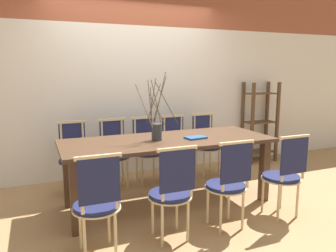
{
  "coord_description": "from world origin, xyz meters",
  "views": [
    {
      "loc": [
        -1.39,
        -3.35,
        1.55
      ],
      "look_at": [
        0.0,
        0.0,
        0.92
      ],
      "focal_mm": 35.0,
      "sensor_mm": 36.0,
      "label": 1
    }
  ],
  "objects_px": {
    "chair_near_center": "(228,181)",
    "vase_centerpiece": "(157,129)",
    "chair_far_center": "(147,148)",
    "book_stack": "(196,138)",
    "dining_table": "(168,148)",
    "shelving_rack": "(260,122)"
  },
  "relations": [
    {
      "from": "chair_far_center",
      "to": "vase_centerpiece",
      "type": "height_order",
      "value": "vase_centerpiece"
    },
    {
      "from": "chair_far_center",
      "to": "vase_centerpiece",
      "type": "bearing_deg",
      "value": 78.82
    },
    {
      "from": "shelving_rack",
      "to": "vase_centerpiece",
      "type": "bearing_deg",
      "value": -154.06
    },
    {
      "from": "dining_table",
      "to": "chair_near_center",
      "type": "xyz_separation_m",
      "value": [
        0.3,
        -0.8,
        -0.18
      ]
    },
    {
      "from": "chair_near_center",
      "to": "book_stack",
      "type": "bearing_deg",
      "value": 89.65
    },
    {
      "from": "chair_near_center",
      "to": "chair_far_center",
      "type": "distance_m",
      "value": 1.62
    },
    {
      "from": "dining_table",
      "to": "book_stack",
      "type": "bearing_deg",
      "value": -16.73
    },
    {
      "from": "dining_table",
      "to": "vase_centerpiece",
      "type": "distance_m",
      "value": 0.27
    },
    {
      "from": "chair_far_center",
      "to": "book_stack",
      "type": "height_order",
      "value": "chair_far_center"
    },
    {
      "from": "chair_near_center",
      "to": "vase_centerpiece",
      "type": "bearing_deg",
      "value": 119.56
    },
    {
      "from": "vase_centerpiece",
      "to": "shelving_rack",
      "type": "height_order",
      "value": "vase_centerpiece"
    },
    {
      "from": "chair_far_center",
      "to": "dining_table",
      "type": "bearing_deg",
      "value": 88.75
    },
    {
      "from": "dining_table",
      "to": "book_stack",
      "type": "xyz_separation_m",
      "value": [
        0.31,
        -0.09,
        0.11
      ]
    },
    {
      "from": "chair_far_center",
      "to": "vase_centerpiece",
      "type": "relative_size",
      "value": 1.2
    },
    {
      "from": "chair_far_center",
      "to": "shelving_rack",
      "type": "height_order",
      "value": "shelving_rack"
    },
    {
      "from": "dining_table",
      "to": "shelving_rack",
      "type": "relative_size",
      "value": 1.78
    },
    {
      "from": "chair_far_center",
      "to": "chair_near_center",
      "type": "bearing_deg",
      "value": 100.09
    },
    {
      "from": "vase_centerpiece",
      "to": "chair_far_center",
      "type": "bearing_deg",
      "value": 78.82
    },
    {
      "from": "shelving_rack",
      "to": "dining_table",
      "type": "bearing_deg",
      "value": -152.87
    },
    {
      "from": "book_stack",
      "to": "vase_centerpiece",
      "type": "bearing_deg",
      "value": 170.19
    },
    {
      "from": "vase_centerpiece",
      "to": "book_stack",
      "type": "xyz_separation_m",
      "value": [
        0.45,
        -0.08,
        -0.12
      ]
    },
    {
      "from": "chair_near_center",
      "to": "book_stack",
      "type": "relative_size",
      "value": 3.64
    }
  ]
}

